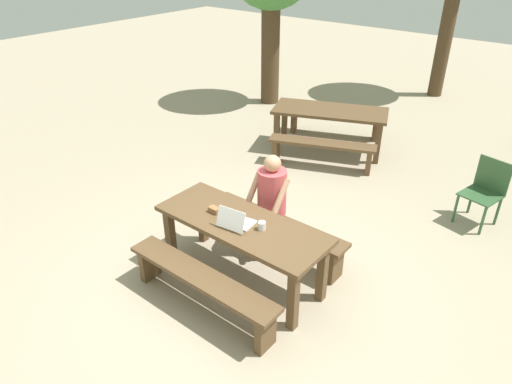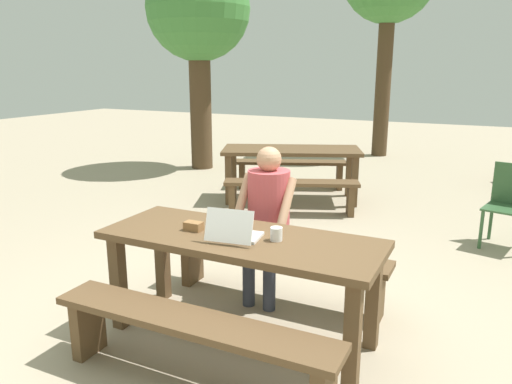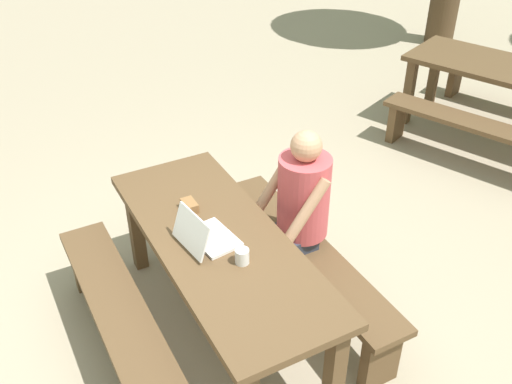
% 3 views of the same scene
% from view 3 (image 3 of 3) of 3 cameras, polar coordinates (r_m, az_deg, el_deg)
% --- Properties ---
extents(ground_plane, '(30.00, 30.00, 0.00)m').
position_cam_3_polar(ground_plane, '(3.98, -3.23, -13.11)').
color(ground_plane, tan).
extents(picnic_table_front, '(1.93, 0.73, 0.76)m').
position_cam_3_polar(picnic_table_front, '(3.54, -3.56, -6.05)').
color(picnic_table_front, brown).
rests_on(picnic_table_front, ground).
extents(bench_near, '(1.83, 0.30, 0.45)m').
position_cam_3_polar(bench_near, '(3.61, -12.74, -12.62)').
color(bench_near, brown).
rests_on(bench_near, ground).
extents(bench_far, '(1.83, 0.30, 0.45)m').
position_cam_3_polar(bench_far, '(3.97, 4.93, -6.54)').
color(bench_far, brown).
rests_on(bench_far, ground).
extents(laptop, '(0.36, 0.33, 0.23)m').
position_cam_3_polar(laptop, '(3.41, -5.04, -4.22)').
color(laptop, white).
rests_on(laptop, picnic_table_front).
extents(small_pouch, '(0.13, 0.08, 0.06)m').
position_cam_3_polar(small_pouch, '(3.70, -6.49, -1.34)').
color(small_pouch, olive).
rests_on(small_pouch, picnic_table_front).
extents(coffee_mug, '(0.08, 0.08, 0.09)m').
position_cam_3_polar(coffee_mug, '(3.27, -1.36, -6.27)').
color(coffee_mug, white).
rests_on(coffee_mug, picnic_table_front).
extents(person_seated, '(0.45, 0.43, 1.27)m').
position_cam_3_polar(person_seated, '(3.75, 4.21, -1.27)').
color(person_seated, '#333847').
rests_on(person_seated, ground).
extents(picnic_table_rear, '(2.08, 1.47, 0.75)m').
position_cam_3_polar(picnic_table_rear, '(6.33, 23.30, 10.17)').
color(picnic_table_rear, brown).
rests_on(picnic_table_rear, ground).
extents(bench_rear_south, '(1.72, 0.93, 0.44)m').
position_cam_3_polar(bench_rear_south, '(5.83, 20.31, 5.48)').
color(bench_rear_south, brown).
rests_on(bench_rear_south, ground).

